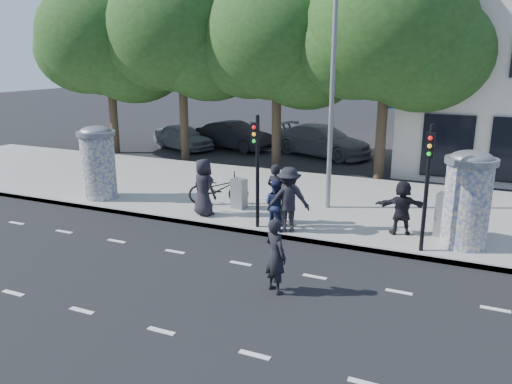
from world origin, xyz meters
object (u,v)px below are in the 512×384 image
at_px(street_lamp, 332,69).
at_px(car_mid, 235,136).
at_px(ped_f, 402,208).
at_px(man_road, 276,256).
at_px(ped_c, 276,205).
at_px(bicycle, 219,189).
at_px(traffic_pole_near, 257,160).
at_px(ped_e, 287,198).
at_px(ad_column_left, 98,161).
at_px(cabinet_left, 239,194).
at_px(ped_b, 276,193).
at_px(traffic_pole_far, 428,176).
at_px(ped_d, 288,200).
at_px(ped_a, 204,187).
at_px(cabinet_right, 447,215).
at_px(car_right, 323,141).
at_px(ad_column_right, 468,197).
at_px(car_left, 183,137).

distance_m(street_lamp, car_mid, 13.22).
distance_m(ped_f, man_road, 5.11).
height_order(ped_c, bicycle, ped_c).
bearing_deg(car_mid, ped_f, -121.40).
relative_size(traffic_pole_near, ped_e, 1.91).
distance_m(ad_column_left, street_lamp, 8.90).
bearing_deg(cabinet_left, ad_column_left, -158.92).
bearing_deg(ped_b, traffic_pole_far, -171.90).
distance_m(ad_column_left, ped_d, 7.63).
bearing_deg(bicycle, street_lamp, -101.20).
bearing_deg(man_road, ped_f, -82.07).
xyz_separation_m(ped_a, cabinet_right, (7.39, 1.05, -0.30)).
distance_m(ped_a, ped_e, 2.88).
bearing_deg(car_right, ad_column_right, -127.82).
distance_m(traffic_pole_far, ped_a, 6.98).
xyz_separation_m(traffic_pole_near, car_mid, (-6.84, 12.37, -1.45)).
bearing_deg(ped_b, car_left, -29.68).
height_order(ped_f, cabinet_left, ped_f).
height_order(ad_column_right, traffic_pole_near, traffic_pole_near).
relative_size(ad_column_right, ped_d, 1.36).
height_order(traffic_pole_far, ped_b, traffic_pole_far).
bearing_deg(car_right, ped_f, -133.66).
xyz_separation_m(ped_f, bicycle, (-6.32, 0.57, -0.25)).
distance_m(ped_c, man_road, 3.82).
height_order(ped_b, ped_d, ped_d).
distance_m(ped_a, car_right, 12.15).
height_order(ped_c, cabinet_left, ped_c).
distance_m(car_left, car_right, 8.01).
relative_size(traffic_pole_near, cabinet_right, 2.69).
relative_size(traffic_pole_far, car_mid, 0.72).
bearing_deg(bicycle, cabinet_right, -120.11).
height_order(ped_e, cabinet_right, ped_e).
bearing_deg(ped_f, ad_column_left, -15.86).
distance_m(ad_column_right, ped_f, 1.82).
height_order(bicycle, car_mid, car_mid).
height_order(cabinet_right, car_right, car_right).
height_order(ad_column_left, ped_f, ad_column_left).
bearing_deg(ped_f, man_road, 47.53).
bearing_deg(man_road, traffic_pole_far, -96.59).
bearing_deg(car_right, ped_d, -148.44).
relative_size(ped_e, ped_f, 1.10).
distance_m(ad_column_right, street_lamp, 5.81).
bearing_deg(ad_column_right, car_left, 146.36).
bearing_deg(ped_a, car_right, -71.09).
bearing_deg(bicycle, car_mid, -4.81).
distance_m(traffic_pole_far, man_road, 4.68).
bearing_deg(ped_f, car_mid, -64.01).
distance_m(ped_a, man_road, 5.66).
distance_m(ped_a, cabinet_left, 1.41).
bearing_deg(cabinet_left, bicycle, -178.42).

